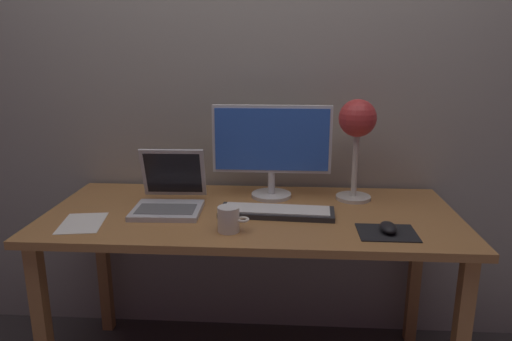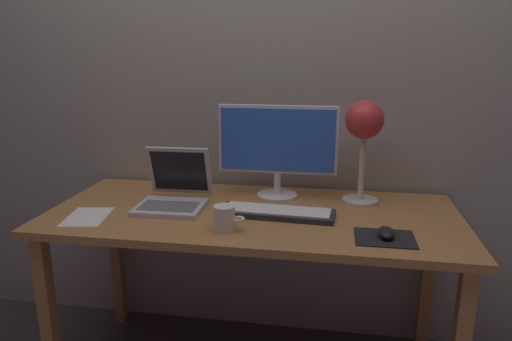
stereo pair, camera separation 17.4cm
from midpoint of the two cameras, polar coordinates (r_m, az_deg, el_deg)
back_wall at (r=2.14m, az=-2.20°, el=13.00°), size 4.80×0.06×2.60m
desk at (r=1.87m, az=-3.25°, el=-7.33°), size 1.60×0.70×0.74m
monitor at (r=1.96m, az=-0.61°, el=3.14°), size 0.50×0.17×0.40m
keyboard_main at (r=1.81m, az=-0.24°, el=-5.08°), size 0.45×0.17×0.03m
laptop at (r=1.92m, az=-12.99°, el=-2.61°), size 0.27×0.30×0.23m
desk_lamp at (r=1.94m, az=9.72°, el=5.30°), size 0.15×0.15×0.42m
mousepad at (r=1.67m, az=12.81°, el=-7.45°), size 0.20×0.16×0.00m
mouse at (r=1.67m, az=12.94°, el=-6.83°), size 0.06×0.10×0.03m
coffee_mug at (r=1.64m, az=-6.35°, el=-5.96°), size 0.11×0.08×0.09m
paper_sheet_near_mouse at (r=1.87m, az=-22.96°, el=-5.96°), size 0.18×0.23×0.00m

